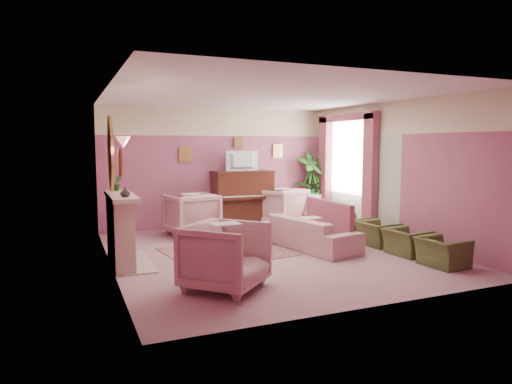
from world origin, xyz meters
name	(u,v)px	position (x,y,z in m)	size (l,w,h in m)	color
floor	(270,252)	(0.00, 0.00, 0.00)	(5.50, 6.00, 0.01)	gray
ceiling	(271,95)	(0.00, 0.00, 2.80)	(5.50, 6.00, 0.01)	white
wall_back	(218,167)	(0.00, 3.00, 1.40)	(5.50, 0.02, 2.80)	#7D496B
wall_front	(377,191)	(0.00, -3.00, 1.40)	(5.50, 0.02, 2.80)	#7D496B
wall_left	(109,180)	(-2.75, 0.00, 1.40)	(0.02, 6.00, 2.80)	#7D496B
wall_right	(395,172)	(2.75, 0.00, 1.40)	(0.02, 6.00, 2.80)	#7D496B
picture_rail_band	(218,122)	(0.00, 2.99, 2.47)	(5.50, 0.01, 0.65)	beige
stripe_panel	(356,183)	(2.73, 1.30, 1.07)	(0.01, 3.00, 2.15)	#B8BEAD
fireplace_surround	(120,231)	(-2.59, 0.20, 0.55)	(0.30, 1.40, 1.10)	#BFAB93
fireplace_inset	(127,240)	(-2.49, 0.20, 0.40)	(0.18, 0.72, 0.68)	black
fire_ember	(129,250)	(-2.45, 0.20, 0.22)	(0.06, 0.54, 0.10)	#FF501F
mantel_shelf	(121,196)	(-2.56, 0.20, 1.12)	(0.40, 1.55, 0.07)	#BFAB93
hearth	(134,262)	(-2.39, 0.20, 0.01)	(0.55, 1.50, 0.02)	#BFAB93
mirror_frame	(110,154)	(-2.70, 0.20, 1.80)	(0.04, 0.72, 1.20)	#AC8443
mirror_glass	(112,154)	(-2.67, 0.20, 1.80)	(0.01, 0.60, 1.06)	silver
sconce_shade	(123,142)	(-2.62, -0.85, 1.98)	(0.20, 0.20, 0.16)	#FFB58D
piano	(243,199)	(0.50, 2.68, 0.65)	(1.40, 0.60, 1.30)	#381911
piano_keyshelf	(248,198)	(0.50, 2.33, 0.72)	(1.30, 0.12, 0.06)	#381911
piano_keys	(248,196)	(0.50, 2.33, 0.76)	(1.20, 0.08, 0.02)	beige
piano_top	(243,171)	(0.50, 2.68, 1.31)	(1.45, 0.65, 0.04)	#381911
television	(243,159)	(0.50, 2.63, 1.60)	(0.80, 0.12, 0.48)	black
print_back_left	(185,154)	(-0.80, 2.96, 1.72)	(0.30, 0.03, 0.38)	#AC8443
print_back_right	(278,151)	(1.55, 2.96, 1.78)	(0.26, 0.03, 0.34)	#AC8443
print_back_mid	(238,142)	(0.50, 2.96, 2.00)	(0.22, 0.03, 0.26)	#AC8443
print_left_wall	(120,162)	(-2.71, -1.20, 1.72)	(0.03, 0.28, 0.36)	#AC8443
window_blind	(349,155)	(2.70, 1.55, 1.70)	(0.03, 1.40, 1.80)	silver
curtain_left	(370,175)	(2.62, 0.63, 1.30)	(0.16, 0.34, 2.60)	#8F4152
curtain_right	(325,170)	(2.62, 2.47, 1.30)	(0.16, 0.34, 2.60)	#8F4152
pelmet	(347,117)	(2.62, 1.55, 2.56)	(0.16, 2.20, 0.16)	#8F4152
mantel_plant	(117,183)	(-2.55, 0.75, 1.29)	(0.16, 0.16, 0.28)	#1F4F18
mantel_vase	(125,192)	(-2.55, -0.30, 1.23)	(0.16, 0.16, 0.16)	beige
area_rug	(237,250)	(-0.51, 0.37, 0.01)	(2.50, 1.80, 0.01)	#855354
coffee_table	(236,240)	(-0.57, 0.26, 0.23)	(1.00, 0.50, 0.45)	#401D15
table_paper	(239,227)	(-0.52, 0.26, 0.46)	(0.35, 0.28, 0.01)	white
sofa	(310,227)	(0.83, 0.02, 0.41)	(0.68, 2.04, 0.82)	#BC8B8D
sofa_throw	(329,215)	(1.23, 0.02, 0.60)	(0.10, 1.54, 0.57)	#8F4152
floral_armchair_left	(191,212)	(-0.91, 2.08, 0.50)	(0.97, 0.97, 1.01)	#BC8B8D
floral_armchair_right	(281,205)	(1.38, 2.38, 0.50)	(0.97, 0.97, 1.01)	#BC8B8D
floral_armchair_front	(225,253)	(-1.43, -1.67, 0.50)	(0.97, 0.97, 1.01)	#BC8B8D
olive_chair_a	(442,248)	(2.14, -1.93, 0.31)	(0.50, 0.71, 0.62)	#455027
olive_chair_b	(407,238)	(2.14, -1.11, 0.31)	(0.50, 0.71, 0.62)	#455027
olive_chair_c	(378,230)	(2.14, -0.29, 0.31)	(0.50, 0.71, 0.62)	#455027
olive_chair_d	(353,223)	(2.14, 0.53, 0.31)	(0.50, 0.71, 0.62)	#455027
side_table	(312,208)	(2.36, 2.64, 0.35)	(0.52, 0.52, 0.70)	silver
side_plant_big	(312,187)	(2.36, 2.64, 0.87)	(0.30, 0.30, 0.34)	#1F4F18
side_plant_small	(318,189)	(2.48, 2.54, 0.84)	(0.16, 0.16, 0.28)	#1F4F18
palm_pot	(311,215)	(2.35, 2.65, 0.17)	(0.34, 0.34, 0.34)	brown
palm_plant	(311,180)	(2.35, 2.65, 1.06)	(0.76, 0.76, 1.44)	#1F4F18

